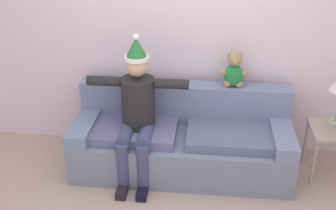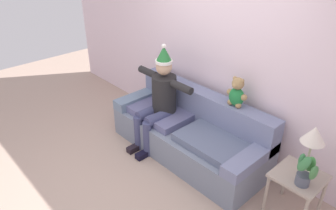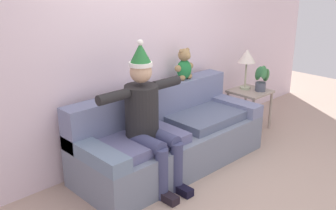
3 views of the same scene
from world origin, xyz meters
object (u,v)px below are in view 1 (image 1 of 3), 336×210
object	(u,v)px
person_seated	(137,109)
teddy_bear	(234,71)
side_table	(334,136)
couch	(182,139)

from	to	relation	value
person_seated	teddy_bear	size ratio (longest dim) A/B	3.93
teddy_bear	person_seated	bearing A→B (deg)	-155.89
teddy_bear	side_table	bearing A→B (deg)	-13.83
couch	side_table	size ratio (longest dim) A/B	4.07
couch	teddy_bear	distance (m)	0.90
person_seated	side_table	distance (m)	2.03
person_seated	side_table	xyz separation A→B (m)	(2.00, 0.17, -0.29)
couch	person_seated	distance (m)	0.64
person_seated	couch	bearing A→B (deg)	20.68
teddy_bear	side_table	xyz separation A→B (m)	(1.04, -0.26, -0.57)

